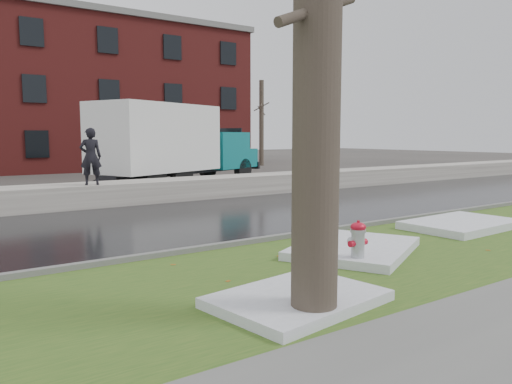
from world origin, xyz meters
TOP-DOWN VIEW (x-y plane):
  - ground at (0.00, 0.00)m, footprint 120.00×120.00m
  - verge at (0.00, -1.25)m, footprint 60.00×4.50m
  - road at (0.00, 4.50)m, footprint 60.00×7.00m
  - parking_lot at (0.00, 13.00)m, footprint 60.00×9.00m
  - curb at (0.00, 1.00)m, footprint 60.00×0.15m
  - snowbank at (0.00, 8.70)m, footprint 60.00×1.60m
  - brick_building at (2.00, 30.00)m, footprint 26.00×12.00m
  - bg_tree_right at (16.00, 24.00)m, footprint 1.40×1.62m
  - fire_hydrant at (-0.14, -1.59)m, footprint 0.39×0.33m
  - tree at (-2.34, -2.96)m, footprint 1.49×1.74m
  - box_truck at (3.31, 12.84)m, footprint 10.61×6.07m
  - worker at (-1.74, 8.23)m, footprint 0.74×0.57m
  - snow_patch_near at (0.59, -0.80)m, footprint 3.23×2.97m
  - snow_patch_far at (-2.22, -2.50)m, footprint 2.40×1.89m
  - snow_patch_side at (4.65, -0.48)m, footprint 2.87×1.90m

SIDE VIEW (x-z plane):
  - ground at x=0.00m, z-range 0.00..0.00m
  - road at x=0.00m, z-range 0.00..0.03m
  - parking_lot at x=0.00m, z-range 0.00..0.03m
  - verge at x=0.00m, z-range 0.00..0.04m
  - curb at x=0.00m, z-range 0.00..0.14m
  - snow_patch_far at x=-2.22m, z-range 0.04..0.18m
  - snow_patch_near at x=0.59m, z-range 0.04..0.20m
  - snow_patch_side at x=4.65m, z-range 0.04..0.22m
  - snowbank at x=0.00m, z-range 0.00..0.75m
  - fire_hydrant at x=-0.14m, z-range 0.07..0.88m
  - worker at x=-1.74m, z-range 0.75..2.53m
  - box_truck at x=3.31m, z-range 0.10..3.72m
  - bg_tree_right at x=16.00m, z-range 0.08..6.58m
  - tree at x=-2.34m, z-range 0.07..7.30m
  - brick_building at x=2.00m, z-range 0.00..10.00m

